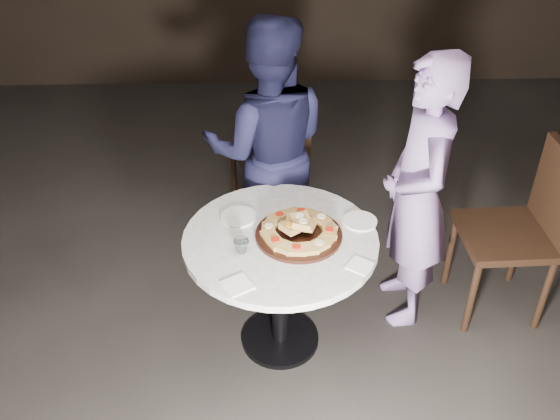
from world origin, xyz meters
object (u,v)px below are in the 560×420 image
focaccia_pile (299,229)px  diner_navy (268,149)px  chair_far (273,150)px  diner_teal (417,196)px  chair_right (527,223)px  water_glass (242,246)px  table (280,259)px  serving_board (299,235)px

focaccia_pile → diner_navy: diner_navy is taller
focaccia_pile → chair_far: chair_far is taller
diner_navy → diner_teal: 0.91m
chair_far → chair_right: size_ratio=0.91×
focaccia_pile → chair_right: size_ratio=0.38×
water_glass → chair_far: size_ratio=0.08×
diner_teal → focaccia_pile: bearing=-70.4°
chair_far → table: bearing=69.4°
chair_far → diner_teal: bearing=106.8°
chair_right → diner_teal: diner_teal is taller
table → chair_right: 1.37m
chair_right → chair_far: bearing=-126.3°
water_glass → diner_navy: 0.87m
table → serving_board: size_ratio=2.88×
serving_board → chair_far: chair_far is taller
diner_teal → chair_far: bearing=-143.8°
water_glass → serving_board: bearing=21.3°
serving_board → chair_right: (1.25, 0.25, -0.15)m
table → chair_far: 1.19m
serving_board → chair_right: size_ratio=0.42×
serving_board → diner_navy: bearing=100.4°
chair_far → diner_teal: size_ratio=0.59×
focaccia_pile → diner_navy: bearing=100.5°
table → chair_right: bearing=10.9°
focaccia_pile → table: bearing=-174.3°
table → water_glass: 0.27m
table → diner_teal: 0.79m
serving_board → diner_teal: diner_teal is taller
focaccia_pile → chair_right: (1.25, 0.25, -0.18)m
chair_far → diner_navy: size_ratio=0.58×
diner_navy → focaccia_pile: bearing=101.4°
table → chair_far: size_ratio=1.33×
serving_board → diner_teal: size_ratio=0.27×
table → focaccia_pile: 0.20m
table → chair_far: chair_far is taller
chair_far → water_glass: bearing=61.1°
serving_board → diner_teal: (0.63, 0.25, 0.05)m
chair_right → diner_navy: diner_navy is taller
focaccia_pile → water_glass: size_ratio=5.35×
table → focaccia_pile: size_ratio=3.19×
diner_navy → water_glass: bearing=81.6°
diner_navy → chair_far: bearing=-93.7°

